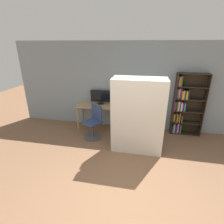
{
  "coord_description": "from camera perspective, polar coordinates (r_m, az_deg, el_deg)",
  "views": [
    {
      "loc": [
        0.24,
        -2.14,
        2.61
      ],
      "look_at": [
        -0.54,
        1.76,
        1.05
      ],
      "focal_mm": 28.0,
      "sensor_mm": 36.0,
      "label": 1
    }
  ],
  "objects": [
    {
      "name": "ground_plane",
      "position": [
        3.38,
        3.6,
        -29.11
      ],
      "size": [
        16.0,
        16.0,
        0.0
      ],
      "primitive_type": "plane",
      "color": "brown"
    },
    {
      "name": "wall_back",
      "position": [
        5.51,
        8.59,
        7.99
      ],
      "size": [
        8.0,
        0.06,
        2.7
      ],
      "color": "gray",
      "rests_on": "ground"
    },
    {
      "name": "desk",
      "position": [
        5.59,
        -3.98,
        1.12
      ],
      "size": [
        1.49,
        0.56,
        0.78
      ],
      "color": "tan",
      "rests_on": "ground"
    },
    {
      "name": "monitor",
      "position": [
        5.63,
        -3.74,
        5.04
      ],
      "size": [
        0.66,
        0.2,
        0.46
      ],
      "color": "black",
      "rests_on": "desk"
    },
    {
      "name": "office_chair",
      "position": [
        5.15,
        -6.02,
        -4.08
      ],
      "size": [
        0.6,
        0.6,
        0.97
      ],
      "color": "#4C4C51",
      "rests_on": "ground"
    },
    {
      "name": "bookshelf",
      "position": [
        5.61,
        22.47,
        1.84
      ],
      "size": [
        0.86,
        0.3,
        1.86
      ],
      "color": "#2D2319",
      "rests_on": "ground"
    },
    {
      "name": "mattress_near",
      "position": [
        4.19,
        8.37,
        -2.2
      ],
      "size": [
        1.26,
        0.3,
        1.89
      ],
      "color": "beige",
      "rests_on": "ground"
    },
    {
      "name": "mattress_far",
      "position": [
        4.5,
        8.63,
        -0.52
      ],
      "size": [
        1.26,
        0.28,
        1.89
      ],
      "color": "beige",
      "rests_on": "ground"
    }
  ]
}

